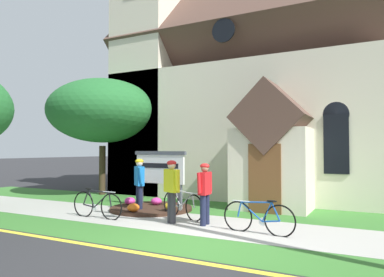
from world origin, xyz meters
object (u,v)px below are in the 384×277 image
at_px(church_sign, 160,170).
at_px(cyclist_in_white_jersey, 139,181).
at_px(cyclist_in_blue_jersey, 172,187).
at_px(yard_deciduous_tree, 103,111).
at_px(bicycle_orange, 97,205).
at_px(bicycle_white, 259,218).
at_px(bicycle_black, 182,205).
at_px(cyclist_in_yellow_jersey, 205,189).

distance_m(church_sign, cyclist_in_white_jersey, 1.01).
bearing_deg(cyclist_in_blue_jersey, yard_deciduous_tree, 146.38).
distance_m(cyclist_in_blue_jersey, yard_deciduous_tree, 7.38).
distance_m(bicycle_orange, bicycle_white, 4.58).
distance_m(church_sign, bicycle_orange, 2.57).
distance_m(bicycle_black, cyclist_in_blue_jersey, 0.95).
bearing_deg(bicycle_white, bicycle_black, 161.08).
xyz_separation_m(bicycle_black, yard_deciduous_tree, (-5.64, 3.07, 3.21)).
xyz_separation_m(bicycle_orange, bicycle_white, (4.57, 0.28, -0.01)).
height_order(bicycle_orange, cyclist_in_blue_jersey, cyclist_in_blue_jersey).
xyz_separation_m(bicycle_black, bicycle_white, (2.46, -0.84, -0.00)).
relative_size(bicycle_black, cyclist_in_white_jersey, 1.00).
height_order(cyclist_in_blue_jersey, yard_deciduous_tree, yard_deciduous_tree).
bearing_deg(cyclist_in_blue_jersey, bicycle_orange, -170.41).
xyz_separation_m(church_sign, cyclist_in_blue_jersey, (1.63, -1.97, -0.30)).
bearing_deg(bicycle_black, yard_deciduous_tree, 151.44).
relative_size(bicycle_black, bicycle_white, 0.94).
xyz_separation_m(cyclist_in_white_jersey, yard_deciduous_tree, (-3.97, 2.79, 2.63)).
distance_m(cyclist_in_white_jersey, cyclist_in_blue_jersey, 2.05).
height_order(bicycle_orange, cyclist_in_yellow_jersey, cyclist_in_yellow_jersey).
relative_size(cyclist_in_white_jersey, cyclist_in_blue_jersey, 1.00).
bearing_deg(church_sign, bicycle_black, -38.70).
height_order(bicycle_black, cyclist_in_yellow_jersey, cyclist_in_yellow_jersey).
bearing_deg(cyclist_in_white_jersey, bicycle_black, -9.51).
relative_size(bicycle_white, cyclist_in_yellow_jersey, 1.10).
relative_size(church_sign, bicycle_white, 1.15).
xyz_separation_m(bicycle_orange, cyclist_in_blue_jersey, (2.21, 0.37, 0.57)).
bearing_deg(bicycle_black, church_sign, 141.30).
distance_m(cyclist_in_white_jersey, cyclist_in_yellow_jersey, 2.77).
relative_size(bicycle_orange, bicycle_white, 1.02).
height_order(bicycle_orange, yard_deciduous_tree, yard_deciduous_tree).
height_order(church_sign, cyclist_in_blue_jersey, church_sign).
distance_m(church_sign, bicycle_white, 4.58).
bearing_deg(bicycle_orange, yard_deciduous_tree, 130.13).
height_order(cyclist_in_yellow_jersey, yard_deciduous_tree, yard_deciduous_tree).
relative_size(bicycle_orange, cyclist_in_blue_jersey, 1.08).
relative_size(church_sign, cyclist_in_white_jersey, 1.22).
bearing_deg(cyclist_in_yellow_jersey, bicycle_black, 150.11).
bearing_deg(cyclist_in_white_jersey, cyclist_in_yellow_jersey, -17.58).
bearing_deg(cyclist_in_blue_jersey, cyclist_in_white_jersey, 149.93).
height_order(bicycle_black, cyclist_in_white_jersey, cyclist_in_white_jersey).
bearing_deg(cyclist_in_yellow_jersey, cyclist_in_white_jersey, 162.42).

